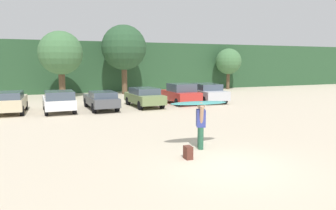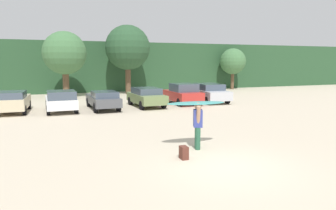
# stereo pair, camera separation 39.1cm
# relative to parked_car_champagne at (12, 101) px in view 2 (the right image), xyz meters

# --- Properties ---
(ground_plane) EXTENTS (120.00, 120.00, 0.00)m
(ground_plane) POSITION_rel_parked_car_champagne_xyz_m (7.70, -14.16, -0.79)
(ground_plane) COLOR beige
(hillside_ridge) EXTENTS (108.00, 12.00, 5.60)m
(hillside_ridge) POSITION_rel_parked_car_champagne_xyz_m (7.70, 18.17, 2.01)
(hillside_ridge) COLOR #284C2D
(hillside_ridge) RESTS_ON ground_plane
(tree_far_left) EXTENTS (4.04, 4.04, 6.21)m
(tree_far_left) POSITION_rel_parked_car_champagne_xyz_m (3.70, 8.19, 3.36)
(tree_far_left) COLOR brown
(tree_far_left) RESTS_ON ground_plane
(tree_ridge_back) EXTENTS (4.66, 4.66, 7.18)m
(tree_ridge_back) POSITION_rel_parked_car_champagne_xyz_m (10.01, 9.56, 4.03)
(tree_ridge_back) COLOR brown
(tree_ridge_back) RESTS_ON ground_plane
(tree_left) EXTENTS (3.17, 3.17, 5.02)m
(tree_left) POSITION_rel_parked_car_champagne_xyz_m (23.40, 10.56, 2.63)
(tree_left) COLOR brown
(tree_left) RESTS_ON ground_plane
(parked_car_champagne) EXTENTS (1.99, 4.04, 1.47)m
(parked_car_champagne) POSITION_rel_parked_car_champagne_xyz_m (0.00, 0.00, 0.00)
(parked_car_champagne) COLOR beige
(parked_car_champagne) RESTS_ON ground_plane
(parked_car_white) EXTENTS (2.04, 4.03, 1.48)m
(parked_car_white) POSITION_rel_parked_car_champagne_xyz_m (3.03, -0.71, -0.01)
(parked_car_white) COLOR white
(parked_car_white) RESTS_ON ground_plane
(parked_car_dark_gray) EXTENTS (1.93, 4.72, 1.33)m
(parked_car_dark_gray) POSITION_rel_parked_car_champagne_xyz_m (5.86, -0.48, -0.07)
(parked_car_dark_gray) COLOR #4C4F54
(parked_car_dark_gray) RESTS_ON ground_plane
(parked_car_olive_green) EXTENTS (2.11, 4.30, 1.43)m
(parked_car_olive_green) POSITION_rel_parked_car_champagne_xyz_m (9.12, -0.28, -0.02)
(parked_car_olive_green) COLOR #6B7F4C
(parked_car_olive_green) RESTS_ON ground_plane
(parked_car_red) EXTENTS (2.06, 3.96, 1.64)m
(parked_car_red) POSITION_rel_parked_car_champagne_xyz_m (12.32, 0.18, 0.05)
(parked_car_red) COLOR #B72D28
(parked_car_red) RESTS_ON ground_plane
(parked_car_silver) EXTENTS (2.27, 4.69, 1.54)m
(parked_car_silver) POSITION_rel_parked_car_champagne_xyz_m (14.93, 0.56, 0.04)
(parked_car_silver) COLOR silver
(parked_car_silver) RESTS_ON ground_plane
(person_adult) EXTENTS (0.47, 0.76, 1.80)m
(person_adult) POSITION_rel_parked_car_champagne_xyz_m (7.76, -11.94, 0.23)
(person_adult) COLOR #26593F
(person_adult) RESTS_ON ground_plane
(surfboard_teal) EXTENTS (2.37, 0.86, 0.12)m
(surfboard_teal) POSITION_rel_parked_car_champagne_xyz_m (7.76, -11.80, 0.98)
(surfboard_teal) COLOR teal
(backpack_dropped) EXTENTS (0.24, 0.34, 0.45)m
(backpack_dropped) POSITION_rel_parked_car_champagne_xyz_m (6.74, -12.97, -0.56)
(backpack_dropped) COLOR #592D23
(backpack_dropped) RESTS_ON ground_plane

